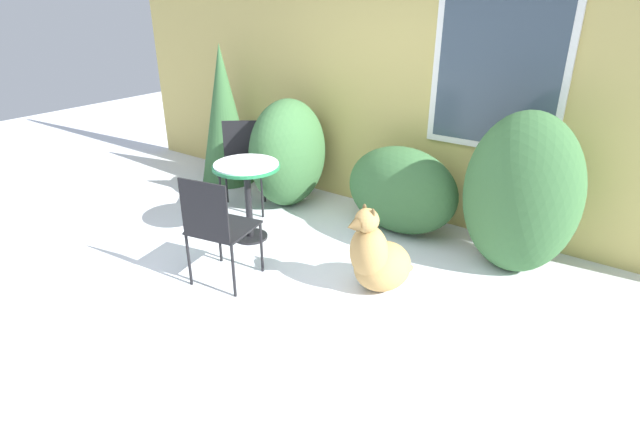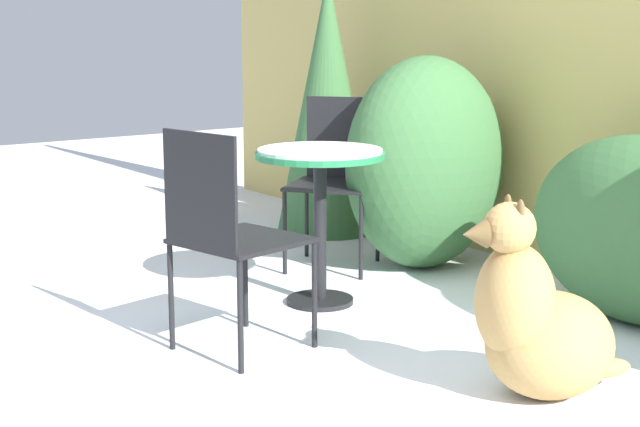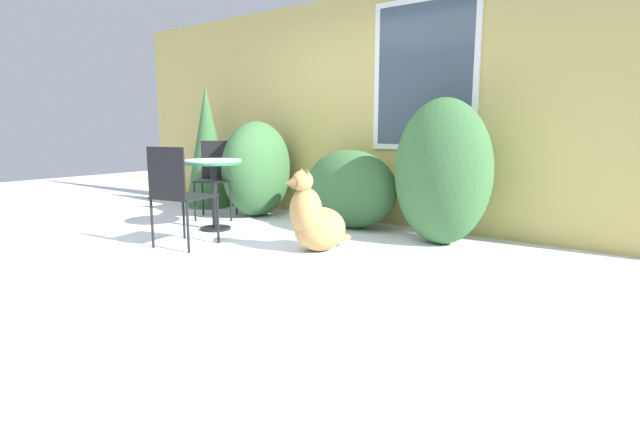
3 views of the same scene
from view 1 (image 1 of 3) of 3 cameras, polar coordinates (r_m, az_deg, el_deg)
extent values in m
plane|color=white|center=(4.00, -5.11, -10.10)|extent=(16.00, 16.00, 0.00)
cube|color=tan|center=(5.24, 10.57, 13.56)|extent=(8.00, 0.06, 2.63)
cube|color=white|center=(4.85, 19.79, 16.06)|extent=(1.21, 0.04, 1.59)
cube|color=#3D4C5B|center=(4.84, 19.74, 16.05)|extent=(1.09, 0.01, 1.47)
ellipsoid|color=#386638|center=(5.55, -3.70, 6.89)|extent=(0.75, 0.98, 1.19)
ellipsoid|color=#386638|center=(4.99, 9.30, 2.62)|extent=(1.15, 0.62, 0.88)
ellipsoid|color=#386638|center=(4.45, 22.01, 2.03)|extent=(0.96, 0.73, 1.40)
cone|color=#386638|center=(6.32, -10.90, 10.98)|extent=(0.67, 0.67, 1.69)
cylinder|color=black|center=(4.99, -7.92, -2.62)|extent=(0.33, 0.33, 0.03)
cylinder|color=black|center=(4.84, -8.16, 1.23)|extent=(0.06, 0.06, 0.70)
cylinder|color=#237A47|center=(4.71, -8.43, 5.33)|extent=(0.63, 0.63, 0.03)
cylinder|color=white|center=(4.70, -8.44, 5.59)|extent=(0.61, 0.61, 0.02)
cube|color=black|center=(5.47, -8.88, 5.03)|extent=(0.66, 0.66, 0.02)
cube|color=black|center=(5.62, -8.82, 8.13)|extent=(0.35, 0.28, 0.47)
cylinder|color=black|center=(5.39, -11.21, 1.78)|extent=(0.02, 0.02, 0.47)
cylinder|color=black|center=(5.34, -6.63, 1.88)|extent=(0.02, 0.02, 0.47)
cylinder|color=black|center=(5.78, -10.65, 3.41)|extent=(0.02, 0.02, 0.47)
cylinder|color=black|center=(5.74, -6.38, 3.52)|extent=(0.02, 0.02, 0.47)
cube|color=black|center=(4.14, -10.95, -1.58)|extent=(0.55, 0.55, 0.02)
cube|color=black|center=(3.88, -13.10, 0.33)|extent=(0.42, 0.10, 0.47)
cylinder|color=black|center=(4.30, -6.71, -3.88)|extent=(0.02, 0.02, 0.47)
cylinder|color=black|center=(4.52, -11.42, -2.76)|extent=(0.02, 0.02, 0.47)
cylinder|color=black|center=(3.99, -9.86, -6.51)|extent=(0.02, 0.02, 0.47)
cylinder|color=black|center=(4.23, -14.76, -5.15)|extent=(0.02, 0.02, 0.47)
ellipsoid|color=tan|center=(4.09, 7.14, -5.97)|extent=(0.58, 0.61, 0.40)
ellipsoid|color=tan|center=(3.93, 5.59, -4.38)|extent=(0.41, 0.39, 0.44)
sphere|color=tan|center=(3.78, 5.37, -0.80)|extent=(0.19, 0.19, 0.19)
cone|color=brown|center=(3.72, 3.70, -1.47)|extent=(0.13, 0.12, 0.11)
ellipsoid|color=brown|center=(3.80, 5.11, 0.51)|extent=(0.05, 0.04, 0.09)
ellipsoid|color=brown|center=(3.73, 6.08, -0.04)|extent=(0.05, 0.04, 0.09)
ellipsoid|color=tan|center=(4.28, 9.45, -6.41)|extent=(0.16, 0.24, 0.08)
camera|label=2|loc=(1.16, 68.54, -43.98)|focal=55.00mm
camera|label=3|loc=(1.62, 122.75, -60.83)|focal=28.00mm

